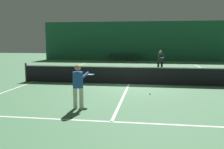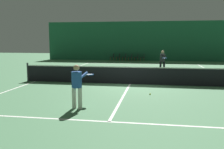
% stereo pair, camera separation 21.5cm
% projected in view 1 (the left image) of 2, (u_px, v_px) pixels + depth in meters
% --- Properties ---
extents(ground_plane, '(60.00, 60.00, 0.00)m').
position_uv_depth(ground_plane, '(129.00, 84.00, 13.55)').
color(ground_plane, '#4C7F56').
extents(backdrop_curtain, '(23.00, 0.12, 4.51)m').
position_uv_depth(backdrop_curtain, '(140.00, 41.00, 28.82)').
color(backdrop_curtain, '#1E5B3D').
rests_on(backdrop_curtain, ground).
extents(court_line_baseline_far, '(11.00, 0.10, 0.00)m').
position_uv_depth(court_line_baseline_far, '(138.00, 64.00, 25.21)').
color(court_line_baseline_far, white).
rests_on(court_line_baseline_far, ground).
extents(court_line_service_far, '(8.25, 0.10, 0.00)m').
position_uv_depth(court_line_service_far, '(135.00, 70.00, 19.82)').
color(court_line_service_far, white).
rests_on(court_line_service_far, ground).
extents(court_line_service_near, '(8.25, 0.10, 0.00)m').
position_uv_depth(court_line_service_near, '(112.00, 122.00, 7.28)').
color(court_line_service_near, white).
rests_on(court_line_service_near, ground).
extents(court_line_sideline_left, '(0.10, 23.80, 0.00)m').
position_uv_depth(court_line_sideline_left, '(34.00, 82.00, 14.35)').
color(court_line_sideline_left, white).
rests_on(court_line_sideline_left, ground).
extents(court_line_centre, '(0.10, 12.80, 0.00)m').
position_uv_depth(court_line_centre, '(129.00, 84.00, 13.55)').
color(court_line_centre, white).
rests_on(court_line_centre, ground).
extents(tennis_net, '(12.00, 0.10, 1.07)m').
position_uv_depth(tennis_net, '(129.00, 75.00, 13.48)').
color(tennis_net, black).
rests_on(tennis_net, ground).
extents(player_near, '(0.61, 1.33, 1.54)m').
position_uv_depth(player_near, '(79.00, 83.00, 8.57)').
color(player_near, beige).
rests_on(player_near, ground).
extents(player_far, '(0.50, 1.36, 1.62)m').
position_uv_depth(player_far, '(160.00, 60.00, 18.36)').
color(player_far, black).
rests_on(player_far, ground).
extents(courtside_chair_0, '(0.44, 0.44, 0.84)m').
position_uv_depth(courtside_chair_0, '(110.00, 56.00, 29.04)').
color(courtside_chair_0, brown).
rests_on(courtside_chair_0, ground).
extents(courtside_chair_1, '(0.44, 0.44, 0.84)m').
position_uv_depth(courtside_chair_1, '(116.00, 57.00, 28.93)').
color(courtside_chair_1, brown).
rests_on(courtside_chair_1, ground).
extents(courtside_chair_2, '(0.44, 0.44, 0.84)m').
position_uv_depth(courtside_chair_2, '(122.00, 57.00, 28.83)').
color(courtside_chair_2, brown).
rests_on(courtside_chair_2, ground).
extents(courtside_chair_3, '(0.44, 0.44, 0.84)m').
position_uv_depth(courtside_chair_3, '(128.00, 57.00, 28.73)').
color(courtside_chair_3, brown).
rests_on(courtside_chair_3, ground).
extents(courtside_chair_4, '(0.44, 0.44, 0.84)m').
position_uv_depth(courtside_chair_4, '(134.00, 57.00, 28.63)').
color(courtside_chair_4, brown).
rests_on(courtside_chair_4, ground).
extents(courtside_chair_5, '(0.44, 0.44, 0.84)m').
position_uv_depth(courtside_chair_5, '(140.00, 57.00, 28.52)').
color(courtside_chair_5, brown).
rests_on(courtside_chair_5, ground).
extents(tennis_ball, '(0.07, 0.07, 0.07)m').
position_uv_depth(tennis_ball, '(150.00, 94.00, 10.90)').
color(tennis_ball, '#D1DB33').
rests_on(tennis_ball, ground).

